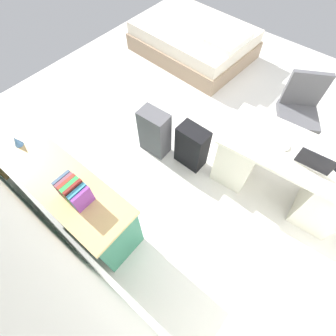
% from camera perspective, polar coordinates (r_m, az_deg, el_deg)
% --- Properties ---
extents(ground_plane, '(5.69, 5.69, 0.00)m').
position_cam_1_polar(ground_plane, '(3.61, 7.51, 9.12)').
color(ground_plane, silver).
extents(desk, '(1.49, 0.78, 0.74)m').
position_cam_1_polar(desk, '(2.97, 24.90, -0.68)').
color(desk, silver).
rests_on(desk, ground_plane).
extents(office_chair, '(0.63, 0.63, 0.94)m').
position_cam_1_polar(office_chair, '(3.53, 27.12, 10.56)').
color(office_chair, black).
rests_on(office_chair, ground_plane).
extents(credenza, '(1.80, 0.48, 0.76)m').
position_cam_1_polar(credenza, '(2.80, -22.68, -4.73)').
color(credenza, '#2D7056').
rests_on(credenza, ground_plane).
extents(bed, '(1.97, 1.50, 0.58)m').
position_cam_1_polar(bed, '(4.84, 6.00, 27.05)').
color(bed, gray).
rests_on(bed, ground_plane).
extents(suitcase_black, '(0.36, 0.22, 0.59)m').
position_cam_1_polar(suitcase_black, '(3.01, 5.45, 4.83)').
color(suitcase_black, black).
rests_on(suitcase_black, ground_plane).
extents(suitcase_spare_grey, '(0.37, 0.24, 0.64)m').
position_cam_1_polar(suitcase_spare_grey, '(3.11, -3.08, 8.08)').
color(suitcase_spare_grey, '#4C4C51').
rests_on(suitcase_spare_grey, ground_plane).
extents(laptop, '(0.33, 0.25, 0.21)m').
position_cam_1_polar(laptop, '(2.65, 30.39, 1.46)').
color(laptop, silver).
rests_on(laptop, desk).
extents(computer_mouse, '(0.07, 0.10, 0.03)m').
position_cam_1_polar(computer_mouse, '(2.68, 25.48, 4.33)').
color(computer_mouse, white).
rests_on(computer_mouse, desk).
extents(book_row, '(0.27, 0.17, 0.23)m').
position_cam_1_polar(book_row, '(2.18, -20.71, -4.95)').
color(book_row, '#803997').
rests_on(book_row, credenza).
extents(figurine_small, '(0.08, 0.08, 0.11)m').
position_cam_1_polar(figurine_small, '(2.79, -31.33, 5.27)').
color(figurine_small, '#4C7FBF').
rests_on(figurine_small, credenza).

